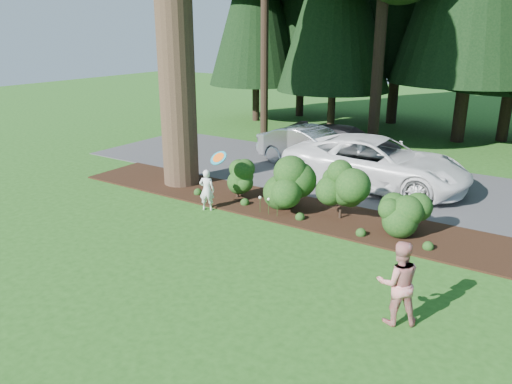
% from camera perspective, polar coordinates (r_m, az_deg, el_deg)
% --- Properties ---
extents(ground, '(80.00, 80.00, 0.00)m').
position_cam_1_polar(ground, '(12.88, -3.14, -6.18)').
color(ground, '#1F4C15').
rests_on(ground, ground).
extents(mulch_bed, '(16.00, 2.50, 0.05)m').
position_cam_1_polar(mulch_bed, '(15.40, 4.07, -1.91)').
color(mulch_bed, black).
rests_on(mulch_bed, ground).
extents(driveway, '(22.00, 6.00, 0.03)m').
position_cam_1_polar(driveway, '(19.04, 10.41, 1.77)').
color(driveway, '#38383A').
rests_on(driveway, ground).
extents(shrub_row, '(6.53, 1.60, 1.61)m').
position_cam_1_polar(shrub_row, '(14.71, 6.53, 0.27)').
color(shrub_row, '#133B12').
rests_on(shrub_row, ground).
extents(lily_cluster, '(0.69, 0.09, 0.57)m').
position_cam_1_polar(lily_cluster, '(14.70, 1.46, -0.92)').
color(lily_cluster, '#133B12').
rests_on(lily_cluster, ground).
extents(car_silver_wagon, '(4.86, 2.34, 1.54)m').
position_cam_1_polar(car_silver_wagon, '(20.08, 6.45, 5.12)').
color(car_silver_wagon, silver).
rests_on(car_silver_wagon, driveway).
extents(car_white_suv, '(6.34, 3.02, 1.75)m').
position_cam_1_polar(car_white_suv, '(17.67, 13.54, 3.26)').
color(car_white_suv, white).
rests_on(car_white_suv, driveway).
extents(car_dark_suv, '(4.95, 2.45, 1.38)m').
position_cam_1_polar(car_dark_suv, '(21.34, 10.30, 5.51)').
color(car_dark_suv, black).
rests_on(car_dark_suv, driveway).
extents(child, '(0.55, 0.47, 1.28)m').
position_cam_1_polar(child, '(15.21, -5.64, 0.23)').
color(child, white).
rests_on(child, ground).
extents(adult, '(1.02, 0.96, 1.66)m').
position_cam_1_polar(adult, '(9.75, 15.93, -9.94)').
color(adult, red).
rests_on(adult, ground).
extents(frisbee, '(0.57, 0.44, 0.41)m').
position_cam_1_polar(frisbee, '(15.07, -4.31, 3.91)').
color(frisbee, teal).
rests_on(frisbee, ground).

